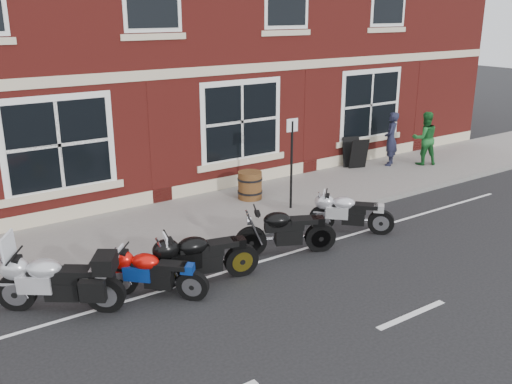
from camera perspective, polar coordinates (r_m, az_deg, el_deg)
ground at (r=12.11m, az=4.44°, el=-6.28°), size 80.00×80.00×0.00m
sidewalk at (r=14.36m, az=-3.09°, el=-2.04°), size 30.00×3.00×0.12m
kerb at (r=13.12m, az=0.55°, el=-3.97°), size 30.00×0.16×0.12m
moto_touring_silver at (r=10.30m, az=-19.37°, el=-8.19°), size 1.86×1.43×1.46m
moto_sport_red at (r=10.38m, az=-10.07°, el=-7.83°), size 1.42×1.43×0.85m
moto_sport_black at (r=10.74m, az=-5.59°, el=-6.29°), size 2.16×0.61×0.98m
moto_sport_silver at (r=13.27m, az=9.36°, el=-1.93°), size 1.44×1.48×0.87m
moto_naked_black at (r=11.95m, az=2.79°, el=-3.70°), size 1.99×1.05×0.96m
pedestrian_left at (r=18.77m, az=13.35°, el=5.19°), size 0.75×0.69×1.71m
pedestrian_right at (r=19.14m, az=16.52°, el=5.18°), size 1.03×0.95×1.71m
a_board_sign at (r=18.30m, az=9.88°, el=3.88°), size 0.67×0.55×0.96m
barrel_planter at (r=15.08m, az=-0.61°, el=0.68°), size 0.66×0.66×0.73m
parking_sign at (r=14.12m, az=3.58°, el=3.48°), size 0.32×0.06×2.29m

